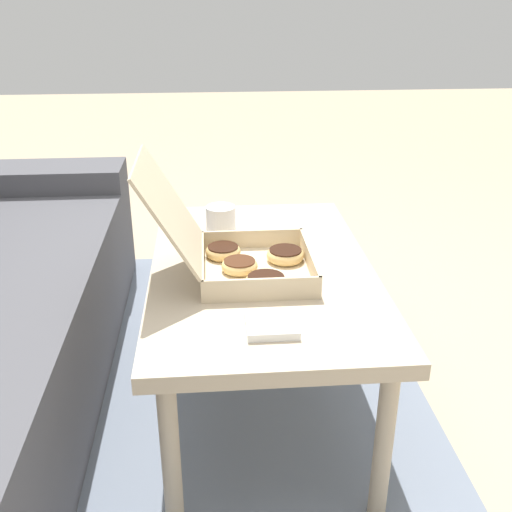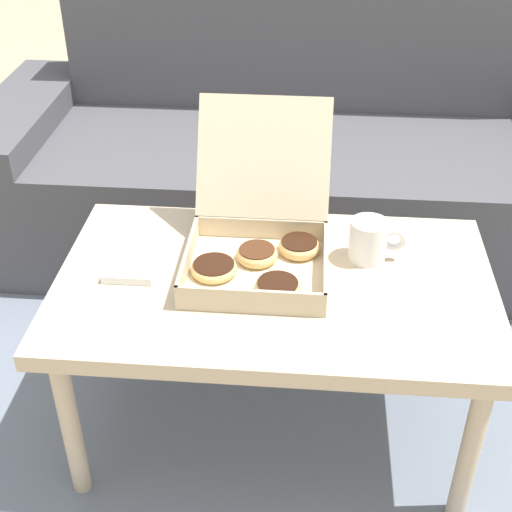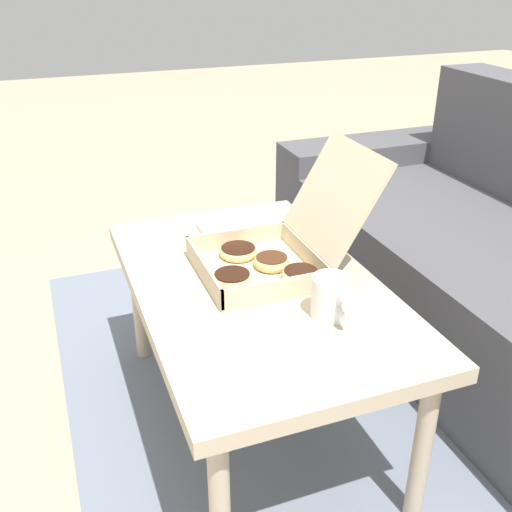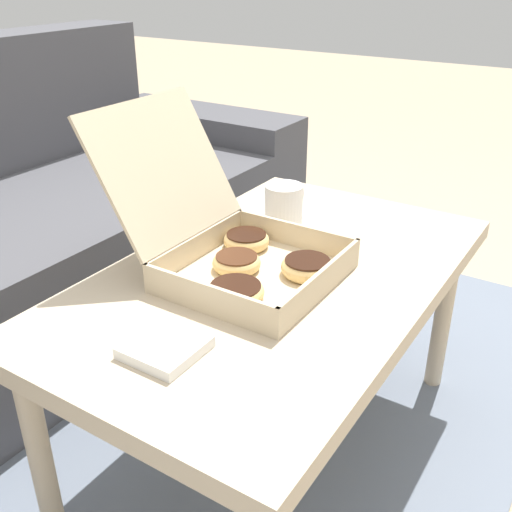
% 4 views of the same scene
% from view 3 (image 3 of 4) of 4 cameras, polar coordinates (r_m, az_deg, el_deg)
% --- Properties ---
extents(ground_plane, '(12.00, 12.00, 0.00)m').
position_cam_3_polar(ground_plane, '(1.87, 4.01, -14.57)').
color(ground_plane, tan).
extents(area_rug, '(2.21, 1.90, 0.01)m').
position_cam_3_polar(area_rug, '(1.98, 12.13, -12.16)').
color(area_rug, slate).
rests_on(area_rug, ground_plane).
extents(coffee_table, '(1.00, 0.61, 0.48)m').
position_cam_3_polar(coffee_table, '(1.57, -0.05, -4.02)').
color(coffee_table, '#C6B293').
rests_on(coffee_table, ground_plane).
extents(pastry_box, '(0.32, 0.45, 0.32)m').
position_cam_3_polar(pastry_box, '(1.57, 1.68, 0.34)').
color(pastry_box, beige).
rests_on(pastry_box, coffee_table).
extents(coffee_mug, '(0.13, 0.09, 0.10)m').
position_cam_3_polar(coffee_mug, '(1.39, 7.18, -3.92)').
color(coffee_mug, white).
rests_on(coffee_mug, coffee_table).
extents(napkin_stack, '(0.12, 0.12, 0.02)m').
position_cam_3_polar(napkin_stack, '(1.83, -3.50, 2.62)').
color(napkin_stack, white).
rests_on(napkin_stack, coffee_table).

